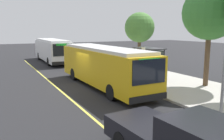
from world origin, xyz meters
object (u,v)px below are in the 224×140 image
Objects in this scene: waiting_bench at (149,70)px; route_sign_post at (143,60)px; transit_bus_second at (52,50)px; transit_bus_main at (104,65)px.

route_sign_post is (2.68, -2.55, 1.32)m from waiting_bench.
transit_bus_second is at bearing -159.17° from waiting_bench.
route_sign_post is (1.21, 2.68, 0.34)m from transit_bus_main.
transit_bus_second is (-15.54, -0.12, 0.00)m from transit_bus_main.
waiting_bench is at bearing 105.72° from transit_bus_main.
route_sign_post reaches higher than waiting_bench.
transit_bus_second reaches higher than waiting_bench.
waiting_bench is (-1.47, 5.23, -0.98)m from transit_bus_main.
transit_bus_main is at bearing -74.28° from waiting_bench.
transit_bus_second is 16.99m from route_sign_post.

